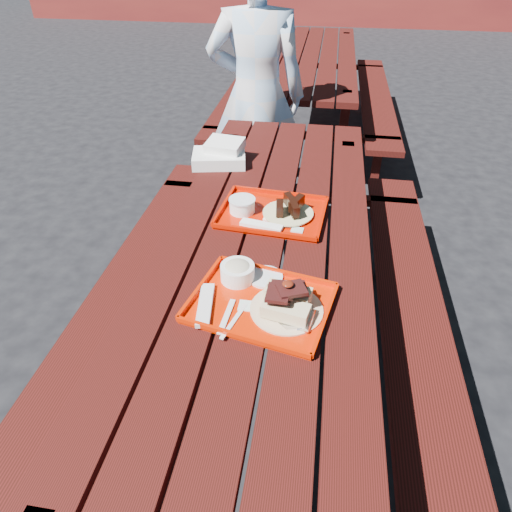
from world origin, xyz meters
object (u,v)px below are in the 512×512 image
object	(u,v)px
picnic_table_far	(309,78)
person	(256,96)
far_tray	(270,211)
picnic_table_near	(262,288)
near_tray	(263,294)

from	to	relation	value
picnic_table_far	person	bearing A→B (deg)	-100.52
picnic_table_far	far_tray	bearing A→B (deg)	-90.02
picnic_table_near	near_tray	world-z (taller)	near_tray
far_tray	person	world-z (taller)	person
picnic_table_far	near_tray	distance (m)	3.09
far_tray	person	bearing A→B (deg)	101.20
person	far_tray	bearing A→B (deg)	97.53
near_tray	picnic_table_near	bearing A→B (deg)	98.27
picnic_table_near	person	xyz separation A→B (m)	(-0.25, 1.46, 0.25)
picnic_table_far	person	size ratio (longest dim) A/B	1.49
far_tray	picnic_table_near	bearing A→B (deg)	-89.72
picnic_table_near	picnic_table_far	world-z (taller)	same
picnic_table_near	picnic_table_far	size ratio (longest dim) A/B	1.00
far_tray	person	xyz separation A→B (m)	(-0.25, 1.25, 0.04)
picnic_table_far	picnic_table_near	bearing A→B (deg)	-90.00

